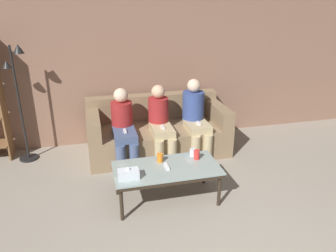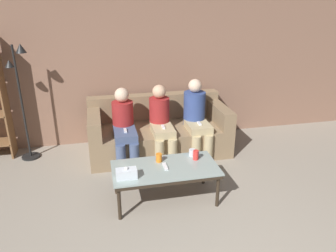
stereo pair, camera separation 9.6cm
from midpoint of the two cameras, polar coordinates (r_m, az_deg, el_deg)
The scene contains 12 objects.
wall_back at distance 5.18m, azimuth -2.46°, elevation 11.53°, with size 12.00×0.06×2.60m.
couch at distance 4.95m, azimuth -1.16°, elevation -1.06°, with size 2.04×0.94×0.80m.
coffee_table at distance 3.73m, azimuth 0.25°, elevation -7.73°, with size 1.19×0.60×0.43m.
cup_near_left at distance 3.80m, azimuth -0.86°, elevation -5.55°, with size 0.07×0.07×0.10m.
cup_near_right at distance 3.87m, azimuth 5.58°, elevation -5.05°, with size 0.07×0.07×0.12m.
cup_far_center at distance 3.95m, azimuth 4.92°, elevation -4.66°, with size 0.08×0.08×0.09m.
tissue_box at distance 3.51m, azimuth -6.46°, elevation -8.22°, with size 0.22×0.12×0.13m.
game_remote at distance 3.70m, azimuth 0.25°, elevation -7.05°, with size 0.04×0.15×0.02m.
standing_lamp at distance 4.90m, azimuth -23.68°, elevation 5.59°, with size 0.31×0.26×1.64m.
seated_person_left_end at distance 4.56m, azimuth -7.06°, elevation 0.17°, with size 0.31×0.70×1.05m.
seated_person_mid_left at distance 4.64m, azimuth -0.60°, elevation 0.76°, with size 0.31×0.67×1.06m.
seated_person_mid_right at distance 4.78m, azimuth 5.51°, elevation 1.72°, with size 0.32×0.65×1.11m.
Camera 2 is at (-0.84, -1.54, 2.23)m, focal length 35.00 mm.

